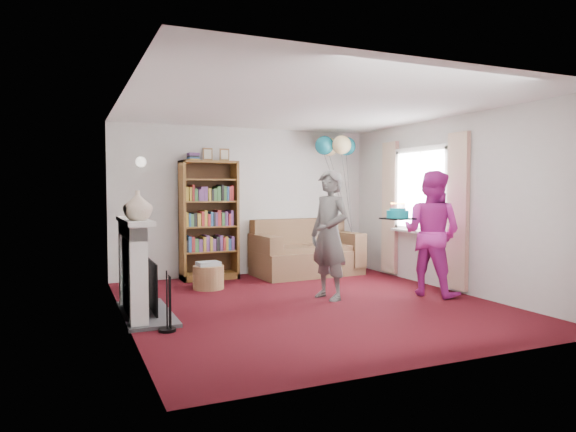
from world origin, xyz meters
name	(u,v)px	position (x,y,z in m)	size (l,w,h in m)	color
ground	(309,303)	(0.00, 0.00, 0.00)	(5.00, 5.00, 0.00)	#32070A
wall_back	(246,201)	(0.00, 2.51, 1.25)	(4.50, 0.02, 2.50)	silver
wall_left	(123,208)	(-2.26, 0.00, 1.25)	(0.02, 5.00, 2.50)	silver
wall_right	(451,204)	(2.26, 0.00, 1.25)	(0.02, 5.00, 2.50)	silver
ceiling	(310,106)	(0.00, 0.00, 2.50)	(4.50, 5.00, 0.01)	white
fireplace	(138,272)	(-2.09, 0.19, 0.51)	(0.55, 1.80, 1.12)	#3F3F42
window_bay	(421,206)	(2.21, 0.60, 1.20)	(0.14, 2.02, 2.20)	white
wall_sconce	(141,162)	(-1.75, 2.36, 1.88)	(0.16, 0.23, 0.16)	gold
bookcase	(208,221)	(-0.71, 2.30, 0.94)	(0.91, 0.42, 2.12)	#472B14
sofa	(305,254)	(0.93, 2.07, 0.35)	(1.78, 0.94, 0.94)	brown
wicker_basket	(208,276)	(-0.93, 1.46, 0.18)	(0.45, 0.45, 0.40)	olive
person_striped	(329,235)	(0.37, 0.15, 0.85)	(0.62, 0.41, 1.71)	black
person_magenta	(432,233)	(1.78, -0.18, 0.86)	(0.83, 0.65, 1.71)	#BD2594
birthday_cake	(398,214)	(1.25, -0.14, 1.12)	(0.35, 0.35, 0.22)	black
balloons	(335,146)	(1.54, 2.13, 2.22)	(0.77, 0.77, 1.71)	#3F3F3F
mantel_vase	(138,205)	(-2.12, -0.15, 1.28)	(0.31, 0.31, 0.32)	beige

